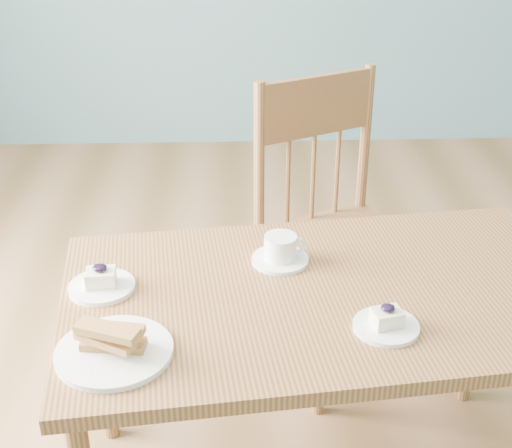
% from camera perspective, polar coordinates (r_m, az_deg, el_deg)
% --- Properties ---
extents(dining_table, '(1.32, 0.85, 0.67)m').
position_cam_1_polar(dining_table, '(1.75, 5.39, -7.08)').
color(dining_table, '#9C653B').
rests_on(dining_table, ground).
extents(dining_chair, '(0.59, 0.58, 0.99)m').
position_cam_1_polar(dining_chair, '(2.33, 6.41, -0.46)').
color(dining_chair, '#9C653B').
rests_on(dining_chair, ground).
extents(cheesecake_plate_near, '(0.15, 0.15, 0.06)m').
position_cam_1_polar(cheesecake_plate_near, '(1.59, 10.40, -7.77)').
color(cheesecake_plate_near, white).
rests_on(cheesecake_plate_near, dining_table).
extents(cheesecake_plate_far, '(0.16, 0.16, 0.07)m').
position_cam_1_polar(cheesecake_plate_far, '(1.74, -12.26, -4.63)').
color(cheesecake_plate_far, white).
rests_on(cheesecake_plate_far, dining_table).
extents(coffee_cup, '(0.15, 0.15, 0.07)m').
position_cam_1_polar(coffee_cup, '(1.81, 2.00, -2.15)').
color(coffee_cup, white).
rests_on(coffee_cup, dining_table).
extents(biscotti_plate, '(0.25, 0.25, 0.08)m').
position_cam_1_polar(biscotti_plate, '(1.52, -11.34, -9.47)').
color(biscotti_plate, white).
rests_on(biscotti_plate, dining_table).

